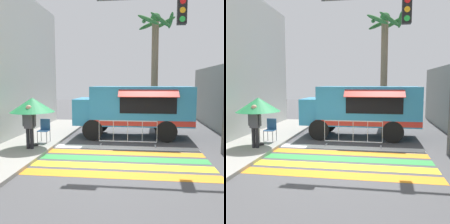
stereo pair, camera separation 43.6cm
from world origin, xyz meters
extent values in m
plane|color=#4C4C4F|center=(0.00, 0.00, 0.00)|extent=(60.00, 60.00, 0.00)
cube|color=orange|center=(0.00, -1.61, 0.00)|extent=(6.40, 0.56, 0.01)
cube|color=yellow|center=(0.00, -0.85, 0.00)|extent=(6.40, 0.56, 0.01)
cube|color=green|center=(0.00, -0.09, 0.00)|extent=(6.40, 0.56, 0.01)
cube|color=orange|center=(0.00, 0.67, 0.00)|extent=(6.40, 0.56, 0.01)
cube|color=white|center=(0.00, 1.43, 0.00)|extent=(6.40, 0.56, 0.01)
cube|color=#338CBF|center=(0.95, 3.58, 1.54)|extent=(4.65, 2.09, 1.79)
cube|color=#338CBF|center=(-1.38, 3.58, 1.25)|extent=(1.64, 1.92, 1.21)
cube|color=#1E232D|center=(-2.15, 3.58, 1.55)|extent=(0.06, 1.67, 0.46)
cube|color=black|center=(1.22, 2.52, 1.67)|extent=(2.46, 0.03, 0.80)
cube|color=red|center=(1.22, 2.31, 2.16)|extent=(2.56, 0.43, 0.31)
cube|color=red|center=(0.95, 2.53, 0.83)|extent=(4.65, 0.01, 0.24)
cylinder|color=black|center=(-1.24, 2.62, 0.47)|extent=(0.95, 0.22, 0.95)
cylinder|color=black|center=(-1.24, 4.54, 0.47)|extent=(0.95, 0.22, 0.95)
cylinder|color=black|center=(2.04, 2.62, 0.47)|extent=(0.95, 0.22, 0.95)
cylinder|color=black|center=(2.04, 4.54, 0.47)|extent=(0.95, 0.22, 0.95)
cube|color=black|center=(2.31, 0.97, 5.11)|extent=(0.32, 0.28, 0.90)
cylinder|color=red|center=(2.31, 0.83, 5.41)|extent=(0.20, 0.02, 0.20)
cylinder|color=#F2A519|center=(2.31, 0.83, 5.11)|extent=(0.20, 0.02, 0.20)
cylinder|color=green|center=(2.31, 0.83, 4.81)|extent=(0.20, 0.02, 0.20)
cylinder|color=black|center=(-3.31, 0.91, 0.15)|extent=(0.36, 0.36, 0.06)
cylinder|color=#B2B2B7|center=(-3.31, 0.91, 1.07)|extent=(0.04, 0.04, 1.91)
cone|color=#268C4C|center=(-3.31, 0.91, 1.75)|extent=(1.71, 1.71, 0.56)
cylinder|color=#4C4C51|center=(-3.31, 1.30, 0.36)|extent=(0.02, 0.02, 0.48)
cylinder|color=#4C4C51|center=(-2.92, 1.30, 0.36)|extent=(0.02, 0.02, 0.48)
cylinder|color=#4C4C51|center=(-3.31, 1.69, 0.36)|extent=(0.02, 0.02, 0.48)
cylinder|color=#4C4C51|center=(-2.92, 1.69, 0.36)|extent=(0.02, 0.02, 0.48)
cube|color=#2D5999|center=(-3.11, 1.50, 0.62)|extent=(0.42, 0.42, 0.03)
cube|color=#2D5999|center=(-3.11, 1.69, 0.86)|extent=(0.42, 0.03, 0.46)
cylinder|color=black|center=(-3.32, 0.45, 0.51)|extent=(0.13, 0.13, 0.78)
cylinder|color=black|center=(-3.17, 0.45, 0.51)|extent=(0.13, 0.13, 0.78)
cube|color=#3F3F47|center=(-3.24, 0.45, 1.21)|extent=(0.34, 0.20, 0.63)
cylinder|color=#3F3F47|center=(-3.46, 0.45, 1.25)|extent=(0.09, 0.09, 0.54)
cylinder|color=#3F3F47|center=(-3.02, 0.45, 1.25)|extent=(0.09, 0.09, 0.54)
sphere|color=tan|center=(-3.24, 0.45, 1.67)|extent=(0.22, 0.22, 0.22)
cylinder|color=#B7BABF|center=(0.39, 1.74, 1.05)|extent=(2.38, 0.04, 0.04)
cylinder|color=#B7BABF|center=(0.39, 1.74, 0.19)|extent=(2.38, 0.04, 0.04)
cylinder|color=#B7BABF|center=(-0.80, 1.74, 0.62)|extent=(0.02, 0.02, 0.86)
cylinder|color=#B7BABF|center=(-0.21, 1.74, 0.62)|extent=(0.02, 0.02, 0.86)
cylinder|color=#B7BABF|center=(0.39, 1.74, 0.62)|extent=(0.02, 0.02, 0.86)
cylinder|color=#B7BABF|center=(0.98, 1.74, 0.62)|extent=(0.02, 0.02, 0.86)
cylinder|color=#B7BABF|center=(1.58, 1.74, 0.62)|extent=(0.02, 0.02, 0.86)
cube|color=#B7BABF|center=(-0.75, 1.74, 0.01)|extent=(0.06, 0.44, 0.03)
cube|color=#B7BABF|center=(1.53, 1.74, 0.01)|extent=(0.06, 0.44, 0.03)
cylinder|color=#7A664C|center=(1.74, 7.34, 3.17)|extent=(0.41, 0.41, 6.33)
sphere|color=#2D6B33|center=(1.74, 7.34, 6.48)|extent=(0.60, 0.60, 0.60)
ellipsoid|color=#2D6B33|center=(2.63, 7.35, 6.31)|extent=(0.25, 1.78, 0.76)
ellipsoid|color=#2D6B33|center=(2.30, 7.98, 6.32)|extent=(1.44, 1.30, 0.71)
ellipsoid|color=#2D6B33|center=(1.39, 8.04, 6.25)|extent=(1.46, 0.89, 0.88)
ellipsoid|color=#2D6B33|center=(1.04, 7.36, 6.32)|extent=(0.27, 1.41, 0.61)
ellipsoid|color=#2D6B33|center=(1.28, 6.67, 6.25)|extent=(1.43, 1.08, 0.95)
ellipsoid|color=#2D6B33|center=(1.99, 6.67, 6.21)|extent=(1.36, 0.69, 0.95)
camera|label=1|loc=(0.89, -8.37, 2.58)|focal=40.00mm
camera|label=2|loc=(1.32, -8.31, 2.58)|focal=40.00mm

